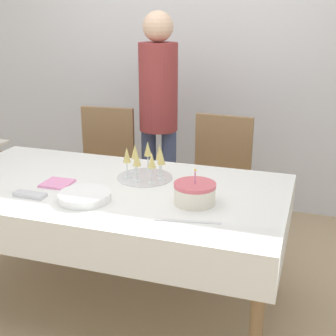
% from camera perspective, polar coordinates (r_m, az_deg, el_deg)
% --- Properties ---
extents(ground_plane, '(12.00, 12.00, 0.00)m').
position_cam_1_polar(ground_plane, '(2.88, -6.63, -15.84)').
color(ground_plane, tan).
extents(wall_back, '(8.00, 0.05, 2.70)m').
position_cam_1_polar(wall_back, '(3.97, 3.07, 14.72)').
color(wall_back, silver).
rests_on(wall_back, ground_plane).
extents(dining_table, '(1.90, 1.00, 0.73)m').
position_cam_1_polar(dining_table, '(2.58, -7.16, -4.26)').
color(dining_table, white).
rests_on(dining_table, ground_plane).
extents(dining_chair_far_left, '(0.45, 0.45, 0.95)m').
position_cam_1_polar(dining_chair_far_left, '(3.48, -7.78, 0.01)').
color(dining_chair_far_left, olive).
rests_on(dining_chair_far_left, ground_plane).
extents(dining_chair_far_right, '(0.45, 0.45, 0.95)m').
position_cam_1_polar(dining_chair_far_right, '(3.21, 6.09, -1.53)').
color(dining_chair_far_right, olive).
rests_on(dining_chair_far_right, ground_plane).
extents(birthday_cake, '(0.21, 0.21, 0.18)m').
position_cam_1_polar(birthday_cake, '(2.29, 3.28, -3.07)').
color(birthday_cake, silver).
rests_on(birthday_cake, dining_table).
extents(champagne_tray, '(0.31, 0.31, 0.18)m').
position_cam_1_polar(champagne_tray, '(2.61, -2.78, 0.64)').
color(champagne_tray, silver).
rests_on(champagne_tray, dining_table).
extents(plate_stack_main, '(0.26, 0.26, 0.04)m').
position_cam_1_polar(plate_stack_main, '(2.36, -10.11, -3.41)').
color(plate_stack_main, white).
rests_on(plate_stack_main, dining_table).
extents(cake_knife, '(0.30, 0.07, 0.00)m').
position_cam_1_polar(cake_knife, '(2.11, 2.42, -6.51)').
color(cake_knife, silver).
rests_on(cake_knife, dining_table).
extents(fork_pile, '(0.17, 0.06, 0.02)m').
position_cam_1_polar(fork_pile, '(2.48, -16.48, -3.14)').
color(fork_pile, silver).
rests_on(fork_pile, dining_table).
extents(napkin_pile, '(0.15, 0.15, 0.01)m').
position_cam_1_polar(napkin_pile, '(2.61, -13.35, -1.83)').
color(napkin_pile, pink).
rests_on(napkin_pile, dining_table).
extents(person_standing, '(0.28, 0.28, 1.62)m').
position_cam_1_polar(person_standing, '(3.42, -1.17, 7.79)').
color(person_standing, '#3F4C72').
rests_on(person_standing, ground_plane).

